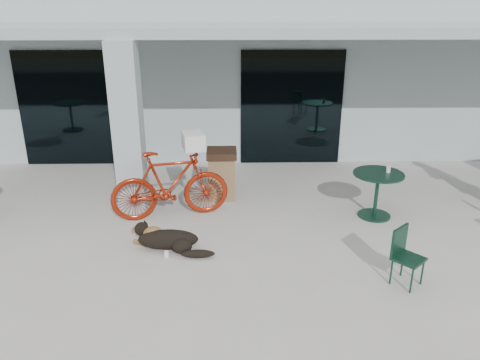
{
  "coord_description": "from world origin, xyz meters",
  "views": [
    {
      "loc": [
        0.36,
        -5.96,
        3.73
      ],
      "look_at": [
        0.5,
        1.16,
        1.0
      ],
      "focal_mm": 35.0,
      "sensor_mm": 36.0,
      "label": 1
    }
  ],
  "objects_px": {
    "cafe_table_far": "(376,195)",
    "bicycle": "(170,184)",
    "dog": "(168,238)",
    "cafe_chair_far_a": "(409,258)",
    "trash_receptacle": "(222,174)"
  },
  "relations": [
    {
      "from": "cafe_table_far",
      "to": "bicycle",
      "type": "bearing_deg",
      "value": 179.11
    },
    {
      "from": "dog",
      "to": "cafe_table_far",
      "type": "distance_m",
      "value": 3.84
    },
    {
      "from": "bicycle",
      "to": "cafe_table_far",
      "type": "height_order",
      "value": "bicycle"
    },
    {
      "from": "bicycle",
      "to": "cafe_chair_far_a",
      "type": "relative_size",
      "value": 2.56
    },
    {
      "from": "cafe_table_far",
      "to": "trash_receptacle",
      "type": "xyz_separation_m",
      "value": [
        -2.83,
        0.96,
        0.07
      ]
    },
    {
      "from": "dog",
      "to": "cafe_chair_far_a",
      "type": "distance_m",
      "value": 3.63
    },
    {
      "from": "dog",
      "to": "trash_receptacle",
      "type": "height_order",
      "value": "trash_receptacle"
    },
    {
      "from": "bicycle",
      "to": "dog",
      "type": "height_order",
      "value": "bicycle"
    },
    {
      "from": "dog",
      "to": "trash_receptacle",
      "type": "xyz_separation_m",
      "value": [
        0.83,
        2.1,
        0.31
      ]
    },
    {
      "from": "dog",
      "to": "trash_receptacle",
      "type": "distance_m",
      "value": 2.28
    },
    {
      "from": "dog",
      "to": "cafe_table_far",
      "type": "bearing_deg",
      "value": 41.61
    },
    {
      "from": "bicycle",
      "to": "dog",
      "type": "bearing_deg",
      "value": 170.73
    },
    {
      "from": "bicycle",
      "to": "trash_receptacle",
      "type": "height_order",
      "value": "bicycle"
    },
    {
      "from": "cafe_table_far",
      "to": "cafe_chair_far_a",
      "type": "xyz_separation_m",
      "value": [
        -0.2,
        -2.22,
        -0.01
      ]
    },
    {
      "from": "cafe_chair_far_a",
      "to": "trash_receptacle",
      "type": "relative_size",
      "value": 0.83
    }
  ]
}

